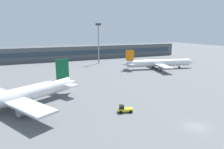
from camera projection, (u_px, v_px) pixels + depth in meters
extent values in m
plane|color=slate|center=(115.00, 82.00, 76.80)|extent=(400.00, 400.00, 0.00)
cube|color=#4C5156|center=(74.00, 53.00, 136.32)|extent=(155.47, 12.00, 9.00)
cube|color=#263847|center=(76.00, 53.00, 130.80)|extent=(147.69, 0.16, 2.80)
cylinder|color=white|center=(6.00, 99.00, 47.61)|extent=(34.21, 21.14, 3.89)
cone|color=white|center=(71.00, 82.00, 63.04)|extent=(4.72, 4.26, 2.72)
cube|color=#0C5933|center=(62.00, 69.00, 59.63)|extent=(4.13, 2.49, 5.63)
cube|color=silver|center=(64.00, 83.00, 60.84)|extent=(7.44, 10.36, 0.25)
cube|color=silver|center=(11.00, 99.00, 48.47)|extent=(19.08, 29.31, 0.51)
cylinder|color=gray|center=(0.00, 99.00, 52.46)|extent=(3.86, 3.37, 2.05)
cylinder|color=gray|center=(25.00, 111.00, 45.10)|extent=(3.86, 3.37, 2.05)
cylinder|color=black|center=(11.00, 105.00, 51.40)|extent=(1.10, 0.85, 1.02)
cylinder|color=black|center=(22.00, 110.00, 48.21)|extent=(1.10, 0.85, 1.02)
cylinder|color=white|center=(159.00, 63.00, 102.32)|extent=(33.33, 10.60, 3.52)
cone|color=white|center=(191.00, 62.00, 105.74)|extent=(4.50, 4.10, 3.34)
cone|color=white|center=(124.00, 64.00, 98.94)|extent=(3.97, 3.16, 2.46)
cube|color=orange|center=(130.00, 55.00, 98.54)|extent=(4.05, 1.20, 5.10)
cube|color=silver|center=(129.00, 63.00, 99.37)|extent=(4.52, 9.61, 0.22)
cube|color=silver|center=(157.00, 63.00, 102.21)|extent=(10.31, 28.10, 0.46)
cylinder|color=gray|center=(161.00, 68.00, 97.16)|extent=(3.29, 2.45, 1.85)
cylinder|color=gray|center=(153.00, 64.00, 107.82)|extent=(3.29, 2.45, 1.85)
cylinder|color=black|center=(179.00, 67.00, 105.07)|extent=(0.98, 0.56, 0.93)
cylinder|color=black|center=(157.00, 69.00, 100.22)|extent=(0.98, 0.56, 0.93)
cylinder|color=black|center=(153.00, 67.00, 104.84)|extent=(0.98, 0.56, 0.93)
cube|color=yellow|center=(125.00, 110.00, 48.24)|extent=(3.89, 2.56, 0.60)
cube|color=black|center=(122.00, 107.00, 48.02)|extent=(1.49, 1.68, 0.90)
cylinder|color=black|center=(120.00, 110.00, 48.96)|extent=(0.74, 0.46, 0.70)
cylinder|color=black|center=(121.00, 112.00, 47.44)|extent=(0.74, 0.46, 0.70)
cylinder|color=black|center=(130.00, 109.00, 49.17)|extent=(0.74, 0.46, 0.70)
cylinder|color=black|center=(131.00, 112.00, 47.65)|extent=(0.74, 0.46, 0.70)
cylinder|color=gray|center=(99.00, 45.00, 118.01)|extent=(0.70, 0.70, 22.10)
cube|color=#333338|center=(98.00, 24.00, 115.51)|extent=(3.20, 0.80, 1.20)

